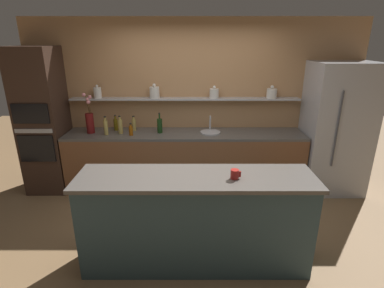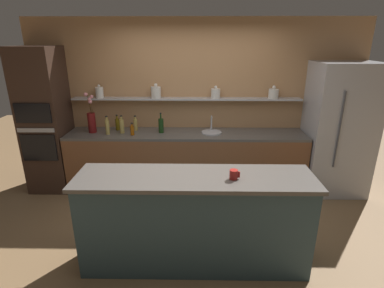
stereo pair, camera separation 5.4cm
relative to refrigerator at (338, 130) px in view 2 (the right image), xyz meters
name	(u,v)px [view 2 (the right image)]	position (x,y,z in m)	size (l,w,h in m)	color
ground_plane	(195,233)	(-2.15, -1.20, -0.99)	(12.00, 12.00, 0.00)	olive
back_wall_unit	(196,104)	(-2.15, 0.40, 0.31)	(5.20, 0.28, 2.60)	tan
back_counter_unit	(186,160)	(-2.30, 0.04, -0.53)	(3.65, 0.62, 0.92)	brown
island_counter	(195,221)	(-2.15, -1.70, -0.48)	(2.36, 0.61, 1.02)	#334C56
refrigerator	(338,130)	(0.00, 0.00, 0.00)	(0.90, 0.73, 1.98)	#B7B7BC
oven_tower	(46,121)	(-4.45, 0.04, 0.10)	(0.61, 0.64, 2.19)	#3D281E
flower_vase	(91,120)	(-3.74, 0.04, 0.13)	(0.14, 0.14, 0.62)	maroon
sink_fixture	(212,131)	(-1.90, 0.05, -0.05)	(0.31, 0.31, 0.25)	#B7B7BC
bottle_spirit_0	(135,124)	(-3.10, 0.17, 0.02)	(0.06, 0.06, 0.24)	tan
bottle_spirit_1	(122,126)	(-3.28, 0.02, 0.04)	(0.07, 0.07, 0.28)	tan
bottle_spirit_2	(107,127)	(-3.48, -0.05, 0.05)	(0.06, 0.06, 0.28)	tan
bottle_wine_3	(161,125)	(-2.68, 0.05, 0.04)	(0.08, 0.08, 0.31)	#193814
bottle_sauce_4	(132,130)	(-3.10, -0.08, 0.01)	(0.06, 0.06, 0.19)	#9E4C0A
bottle_oil_5	(117,124)	(-3.39, 0.18, 0.03)	(0.06, 0.06, 0.25)	brown
coffee_mug	(234,174)	(-1.78, -1.76, 0.07)	(0.10, 0.08, 0.09)	maroon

